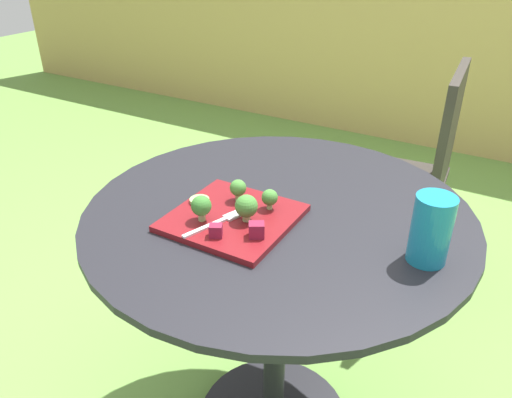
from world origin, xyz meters
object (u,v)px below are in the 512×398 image
object	(u,v)px
patio_chair	(411,165)
fork	(219,221)
drinking_glass	(430,233)
salad_plate	(233,218)

from	to	relation	value
patio_chair	fork	size ratio (longest dim) A/B	5.95
drinking_glass	salad_plate	bearing A→B (deg)	-170.63
patio_chair	drinking_glass	world-z (taller)	patio_chair
salad_plate	fork	xyz separation A→B (m)	(-0.01, -0.04, 0.01)
drinking_glass	fork	size ratio (longest dim) A/B	0.92
patio_chair	salad_plate	world-z (taller)	patio_chair
fork	patio_chair	bearing A→B (deg)	80.76
fork	salad_plate	bearing A→B (deg)	78.34
salad_plate	drinking_glass	bearing A→B (deg)	9.37
salad_plate	fork	size ratio (longest dim) A/B	1.69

